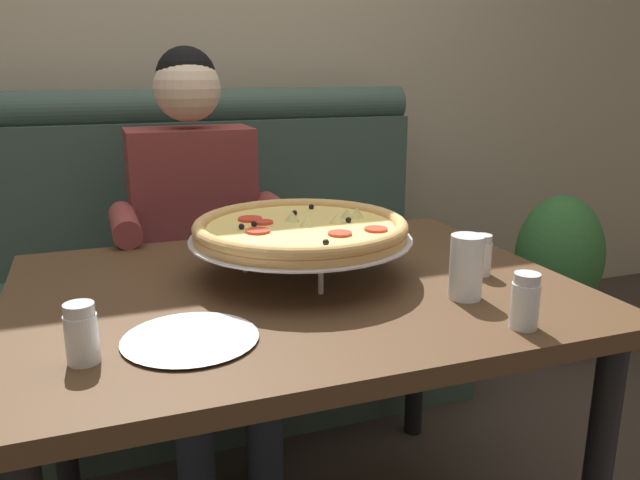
{
  "coord_description": "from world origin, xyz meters",
  "views": [
    {
      "loc": [
        -0.41,
        -1.29,
        1.21
      ],
      "look_at": [
        0.07,
        0.03,
        0.82
      ],
      "focal_mm": 35.34,
      "sensor_mm": 36.0,
      "label": 1
    }
  ],
  "objects_px": {
    "dining_table": "(295,319)",
    "shaker_pepper_flakes": "(82,338)",
    "booth_bench": "(219,290)",
    "potted_plant": "(558,268)",
    "drinking_glass": "(466,270)",
    "shaker_parmesan": "(525,305)",
    "shaker_oregano": "(481,258)",
    "plate_near_left": "(190,335)",
    "diner_main": "(199,229)",
    "pizza": "(301,230)"
  },
  "relations": [
    {
      "from": "shaker_parmesan",
      "to": "shaker_pepper_flakes",
      "type": "distance_m",
      "value": 0.79
    },
    {
      "from": "booth_bench",
      "to": "plate_near_left",
      "type": "bearing_deg",
      "value": -103.08
    },
    {
      "from": "potted_plant",
      "to": "drinking_glass",
      "type": "bearing_deg",
      "value": -139.01
    },
    {
      "from": "shaker_pepper_flakes",
      "to": "plate_near_left",
      "type": "height_order",
      "value": "shaker_pepper_flakes"
    },
    {
      "from": "dining_table",
      "to": "plate_near_left",
      "type": "bearing_deg",
      "value": -140.26
    },
    {
      "from": "booth_bench",
      "to": "potted_plant",
      "type": "distance_m",
      "value": 1.42
    },
    {
      "from": "diner_main",
      "to": "shaker_parmesan",
      "type": "height_order",
      "value": "diner_main"
    },
    {
      "from": "booth_bench",
      "to": "shaker_parmesan",
      "type": "relative_size",
      "value": 16.04
    },
    {
      "from": "booth_bench",
      "to": "dining_table",
      "type": "relative_size",
      "value": 1.4
    },
    {
      "from": "shaker_oregano",
      "to": "plate_near_left",
      "type": "distance_m",
      "value": 0.72
    },
    {
      "from": "booth_bench",
      "to": "pizza",
      "type": "relative_size",
      "value": 3.32
    },
    {
      "from": "shaker_oregano",
      "to": "drinking_glass",
      "type": "relative_size",
      "value": 0.71
    },
    {
      "from": "diner_main",
      "to": "pizza",
      "type": "distance_m",
      "value": 0.64
    },
    {
      "from": "diner_main",
      "to": "shaker_parmesan",
      "type": "relative_size",
      "value": 11.82
    },
    {
      "from": "plate_near_left",
      "to": "drinking_glass",
      "type": "distance_m",
      "value": 0.59
    },
    {
      "from": "pizza",
      "to": "dining_table",
      "type": "bearing_deg",
      "value": -121.09
    },
    {
      "from": "shaker_parmesan",
      "to": "plate_near_left",
      "type": "xyz_separation_m",
      "value": [
        -0.6,
        0.16,
        -0.04
      ]
    },
    {
      "from": "diner_main",
      "to": "potted_plant",
      "type": "height_order",
      "value": "diner_main"
    },
    {
      "from": "dining_table",
      "to": "shaker_pepper_flakes",
      "type": "relative_size",
      "value": 11.85
    },
    {
      "from": "shaker_pepper_flakes",
      "to": "plate_near_left",
      "type": "xyz_separation_m",
      "value": [
        0.18,
        0.03,
        -0.03
      ]
    },
    {
      "from": "shaker_parmesan",
      "to": "plate_near_left",
      "type": "height_order",
      "value": "shaker_parmesan"
    },
    {
      "from": "plate_near_left",
      "to": "shaker_pepper_flakes",
      "type": "bearing_deg",
      "value": -172.03
    },
    {
      "from": "shaker_parmesan",
      "to": "potted_plant",
      "type": "relative_size",
      "value": 0.15
    },
    {
      "from": "shaker_oregano",
      "to": "potted_plant",
      "type": "distance_m",
      "value": 1.34
    },
    {
      "from": "shaker_oregano",
      "to": "diner_main",
      "type": "bearing_deg",
      "value": 125.52
    },
    {
      "from": "shaker_parmesan",
      "to": "shaker_oregano",
      "type": "xyz_separation_m",
      "value": [
        0.1,
        0.3,
        -0.0
      ]
    },
    {
      "from": "booth_bench",
      "to": "dining_table",
      "type": "bearing_deg",
      "value": -90.0
    },
    {
      "from": "shaker_oregano",
      "to": "shaker_pepper_flakes",
      "type": "bearing_deg",
      "value": -169.43
    },
    {
      "from": "booth_bench",
      "to": "shaker_pepper_flakes",
      "type": "height_order",
      "value": "booth_bench"
    },
    {
      "from": "shaker_parmesan",
      "to": "potted_plant",
      "type": "distance_m",
      "value": 1.61
    },
    {
      "from": "plate_near_left",
      "to": "potted_plant",
      "type": "height_order",
      "value": "plate_near_left"
    },
    {
      "from": "pizza",
      "to": "plate_near_left",
      "type": "xyz_separation_m",
      "value": [
        -0.31,
        -0.28,
        -0.1
      ]
    },
    {
      "from": "dining_table",
      "to": "diner_main",
      "type": "height_order",
      "value": "diner_main"
    },
    {
      "from": "pizza",
      "to": "shaker_oregano",
      "type": "xyz_separation_m",
      "value": [
        0.4,
        -0.14,
        -0.07
      ]
    },
    {
      "from": "diner_main",
      "to": "drinking_glass",
      "type": "bearing_deg",
      "value": -64.54
    },
    {
      "from": "booth_bench",
      "to": "shaker_parmesan",
      "type": "height_order",
      "value": "booth_bench"
    },
    {
      "from": "shaker_oregano",
      "to": "booth_bench",
      "type": "bearing_deg",
      "value": 113.12
    },
    {
      "from": "dining_table",
      "to": "shaker_oregano",
      "type": "bearing_deg",
      "value": -10.93
    },
    {
      "from": "booth_bench",
      "to": "drinking_glass",
      "type": "relative_size",
      "value": 12.5
    },
    {
      "from": "shaker_pepper_flakes",
      "to": "plate_near_left",
      "type": "relative_size",
      "value": 0.42
    },
    {
      "from": "pizza",
      "to": "potted_plant",
      "type": "xyz_separation_m",
      "value": [
        1.37,
        0.68,
        -0.46
      ]
    },
    {
      "from": "drinking_glass",
      "to": "shaker_pepper_flakes",
      "type": "bearing_deg",
      "value": -176.78
    },
    {
      "from": "dining_table",
      "to": "diner_main",
      "type": "xyz_separation_m",
      "value": [
        -0.1,
        0.67,
        0.06
      ]
    },
    {
      "from": "dining_table",
      "to": "shaker_pepper_flakes",
      "type": "distance_m",
      "value": 0.53
    },
    {
      "from": "diner_main",
      "to": "shaker_parmesan",
      "type": "distance_m",
      "value": 1.14
    },
    {
      "from": "shaker_pepper_flakes",
      "to": "potted_plant",
      "type": "xyz_separation_m",
      "value": [
        1.86,
        0.99,
        -0.39
      ]
    },
    {
      "from": "drinking_glass",
      "to": "potted_plant",
      "type": "height_order",
      "value": "drinking_glass"
    },
    {
      "from": "potted_plant",
      "to": "pizza",
      "type": "bearing_deg",
      "value": -153.51
    },
    {
      "from": "shaker_parmesan",
      "to": "potted_plant",
      "type": "height_order",
      "value": "shaker_parmesan"
    },
    {
      "from": "booth_bench",
      "to": "shaker_oregano",
      "type": "distance_m",
      "value": 1.17
    }
  ]
}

